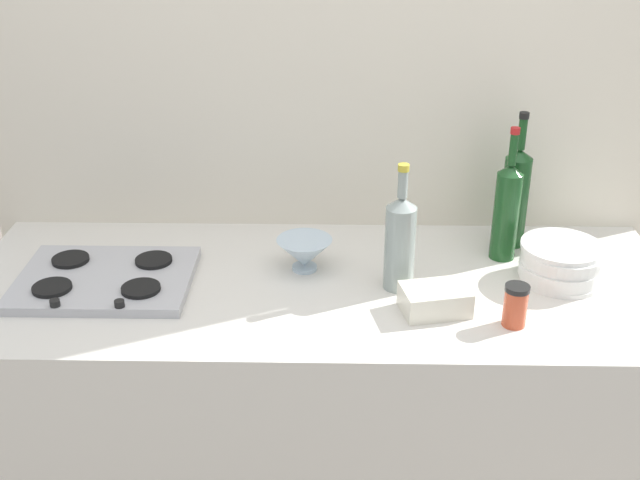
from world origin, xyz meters
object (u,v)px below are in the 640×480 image
Objects in this scene: plate_stack at (561,263)px; wine_bottle_mid_right at (506,210)px; wine_bottle_mid_left at (515,195)px; mixing_bowl at (304,253)px; condiment_jar_front at (515,305)px; wine_bottle_leftmost at (400,241)px; butter_dish at (435,300)px; stovetop_hob at (105,279)px.

wine_bottle_mid_right is (-0.12, 0.13, 0.09)m from plate_stack.
wine_bottle_mid_left is 0.59m from mixing_bowl.
condiment_jar_front is at bearing -126.30° from plate_stack.
wine_bottle_leftmost is at bearing -173.99° from plate_stack.
wine_bottle_mid_left is 3.68× the size of condiment_jar_front.
condiment_jar_front is (-0.04, -0.34, -0.09)m from wine_bottle_mid_right.
condiment_jar_front reaches higher than plate_stack.
wine_bottle_mid_right reaches higher than butter_dish.
wine_bottle_mid_right reaches higher than wine_bottle_leftmost.
condiment_jar_front is (0.25, -0.17, -0.08)m from wine_bottle_leftmost.
plate_stack is at bearing -45.70° from wine_bottle_mid_right.
wine_bottle_mid_left reaches higher than wine_bottle_mid_right.
wine_bottle_leftmost is 0.17m from butter_dish.
wine_bottle_mid_left is at bearing 13.19° from stovetop_hob.
wine_bottle_mid_left reaches higher than butter_dish.
wine_bottle_leftmost is 0.41m from wine_bottle_mid_left.
stovetop_hob is 1.20× the size of wine_bottle_mid_right.
condiment_jar_front is (-0.16, -0.22, 0.00)m from plate_stack.
wine_bottle_mid_right is at bearing 30.31° from wine_bottle_leftmost.
butter_dish is at bearing -126.48° from wine_bottle_mid_right.
wine_bottle_mid_right is (1.02, 0.17, 0.12)m from stovetop_hob.
plate_stack is at bearing -3.98° from mixing_bowl.
butter_dish is (0.31, -0.20, -0.02)m from mixing_bowl.
condiment_jar_front is (-0.07, -0.42, -0.09)m from wine_bottle_mid_left.
butter_dish is 0.18m from condiment_jar_front.
mixing_bowl reaches higher than butter_dish.
mixing_bowl is (0.50, 0.09, 0.03)m from stovetop_hob.
wine_bottle_leftmost reaches higher than butter_dish.
stovetop_hob is 1.15m from plate_stack.
condiment_jar_front reaches higher than mixing_bowl.
mixing_bowl is 0.38m from butter_dish.
wine_bottle_leftmost is 2.10× the size of butter_dish.
wine_bottle_mid_right is 3.54× the size of condiment_jar_front.
wine_bottle_leftmost is at bearing -20.50° from mixing_bowl.
condiment_jar_front reaches higher than stovetop_hob.
plate_stack is 0.27m from condiment_jar_front.
butter_dish is at bearing 162.12° from condiment_jar_front.
plate_stack is 0.65× the size of wine_bottle_leftmost.
mixing_bowl is at bearing -164.00° from wine_bottle_mid_left.
condiment_jar_front is at bearing -28.12° from mixing_bowl.
wine_bottle_leftmost is (0.73, -0.00, 0.11)m from stovetop_hob.
plate_stack reaches higher than mixing_bowl.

